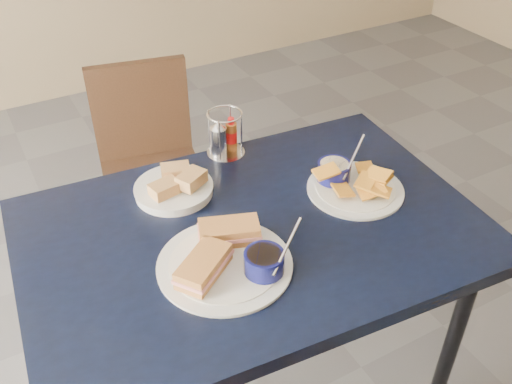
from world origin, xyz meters
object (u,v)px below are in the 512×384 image
plantain_plate (349,182)px  dining_table (253,249)px  chair_far (145,153)px  sandwich_plate (228,257)px  condiment_caddy (224,137)px  bread_basket (175,187)px

plantain_plate → dining_table: bearing=-176.4°
chair_far → sandwich_plate: (-0.12, -0.99, 0.32)m
dining_table → chair_far: 0.93m
dining_table → sandwich_plate: sandwich_plate is taller
sandwich_plate → condiment_caddy: 0.46m
chair_far → condiment_caddy: size_ratio=5.79×
dining_table → sandwich_plate: 0.17m
chair_far → plantain_plate: 0.98m
plantain_plate → condiment_caddy: 0.38m
chair_far → bread_basket: (-0.13, -0.68, 0.32)m
bread_basket → condiment_caddy: (0.20, 0.11, 0.03)m
bread_basket → chair_far: bearing=79.6°
bread_basket → dining_table: bearing=-62.5°
condiment_caddy → dining_table: bearing=-104.3°
bread_basket → condiment_caddy: size_ratio=1.50×
plantain_plate → bread_basket: size_ratio=1.26×
dining_table → chair_far: (0.01, 0.90, -0.23)m
condiment_caddy → plantain_plate: bearing=-55.1°
dining_table → condiment_caddy: condiment_caddy is taller
chair_far → plantain_plate: size_ratio=3.08×
dining_table → sandwich_plate: size_ratio=3.65×
sandwich_plate → bread_basket: sandwich_plate is taller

